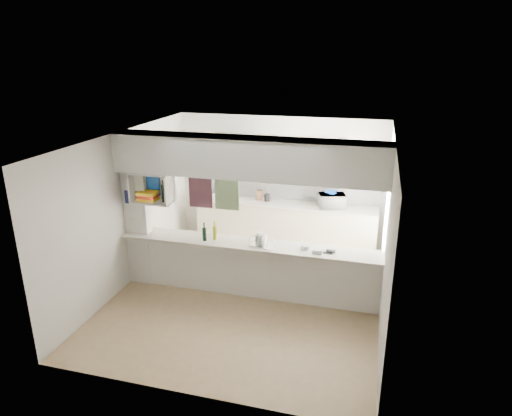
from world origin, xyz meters
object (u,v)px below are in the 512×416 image
(dish_rack, at_px, (263,240))
(wine_bottles, at_px, (210,233))
(bowl, at_px, (331,193))
(microwave, at_px, (332,201))

(dish_rack, relative_size, wine_bottles, 1.33)
(bowl, bearing_deg, dish_rack, -111.48)
(microwave, relative_size, dish_rack, 1.17)
(wine_bottles, bearing_deg, microwave, 50.84)
(microwave, distance_m, dish_rack, 2.25)
(dish_rack, distance_m, wine_bottles, 0.88)
(bowl, bearing_deg, microwave, 23.50)
(microwave, height_order, dish_rack, microwave)
(dish_rack, bearing_deg, bowl, 81.17)
(bowl, relative_size, wine_bottles, 0.74)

